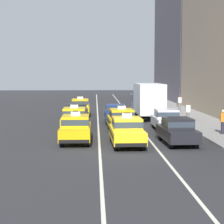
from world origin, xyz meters
TOP-DOWN VIEW (x-y plane):
  - ground_plane at (0.00, 0.00)m, footprint 160.00×160.00m
  - lane_stripe_left_center at (-1.60, 20.00)m, footprint 0.14×80.00m
  - lane_stripe_center_right at (1.60, 20.00)m, footprint 0.14×80.00m
  - sidewalk_curb at (7.20, 15.00)m, footprint 4.00×90.00m
  - taxi_left_nearest at (-3.03, 2.64)m, footprint 1.82×4.56m
  - taxi_left_second at (-3.38, 8.15)m, footprint 1.83×4.57m
  - sedan_left_third at (-3.39, 13.39)m, footprint 1.78×4.31m
  - taxi_left_fourth at (-3.33, 18.72)m, footprint 1.89×4.59m
  - taxi_center_nearest at (-0.01, 1.38)m, footprint 1.94×4.61m
  - taxi_center_second at (0.05, 7.00)m, footprint 1.99×4.63m
  - sedan_center_third at (-0.13, 12.36)m, footprint 1.81×4.32m
  - sedan_right_nearest at (3.05, 1.77)m, footprint 1.94×4.37m
  - sedan_right_second at (3.39, 7.62)m, footprint 1.79×4.31m
  - box_truck_right_third at (3.05, 15.64)m, footprint 2.39×7.00m
  - sedan_right_fourth at (3.25, 22.50)m, footprint 1.80×4.32m
  - pedestrian_near_crosswalk at (6.73, 4.73)m, footprint 0.47×0.24m
  - pedestrian_mid_block at (5.93, 11.71)m, footprint 0.36×0.24m
  - pedestrian_by_storefront at (7.15, 21.05)m, footprint 0.47×0.24m

SIDE VIEW (x-z plane):
  - ground_plane at x=0.00m, z-range 0.00..0.00m
  - lane_stripe_left_center at x=-1.60m, z-range 0.00..0.01m
  - lane_stripe_center_right at x=1.60m, z-range 0.00..0.01m
  - sidewalk_curb at x=7.20m, z-range 0.00..0.15m
  - sedan_left_third at x=-3.39m, z-range 0.06..1.64m
  - sedan_center_third at x=-0.13m, z-range 0.06..1.64m
  - sedan_right_nearest at x=3.05m, z-range 0.06..1.64m
  - sedan_right_second at x=3.39m, z-range 0.06..1.64m
  - sedan_right_fourth at x=3.25m, z-range 0.06..1.64m
  - taxi_left_nearest at x=-3.03m, z-range -0.10..1.86m
  - taxi_left_second at x=-3.38m, z-range -0.10..1.86m
  - taxi_left_fourth at x=-3.33m, z-range -0.10..1.86m
  - taxi_center_nearest at x=-0.01m, z-range -0.10..1.86m
  - taxi_center_second at x=0.05m, z-range -0.10..1.86m
  - pedestrian_mid_block at x=5.93m, z-range 0.16..1.78m
  - pedestrian_near_crosswalk at x=6.73m, z-range 0.15..1.79m
  - pedestrian_by_storefront at x=7.15m, z-range 0.15..1.88m
  - box_truck_right_third at x=3.05m, z-range 0.14..3.41m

